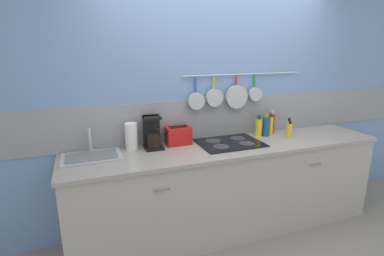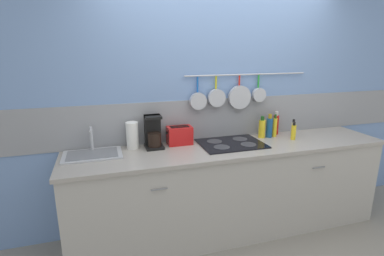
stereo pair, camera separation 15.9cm
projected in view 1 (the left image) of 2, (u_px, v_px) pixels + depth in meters
The scene contains 15 objects.
ground_plane at pixel (228, 228), 3.21m from camera, with size 12.00×12.00×0.00m, color gray.
wall_back at pixel (216, 105), 3.21m from camera, with size 7.20×0.14×2.60m.
cabinet_base at pixel (229, 190), 3.10m from camera, with size 3.18×0.62×0.90m.
countertop at pixel (231, 147), 2.98m from camera, with size 3.22×0.65×0.03m.
sink_basin at pixel (92, 155), 2.65m from camera, with size 0.52×0.34×0.24m.
paper_towel_roll at pixel (131, 136), 2.83m from camera, with size 0.12×0.12×0.26m.
coffee_maker at pixel (153, 135), 2.88m from camera, with size 0.17×0.20×0.31m.
toaster at pixel (178, 136), 2.99m from camera, with size 0.26×0.15×0.18m.
cooktop at pixel (230, 143), 3.04m from camera, with size 0.64×0.48×0.01m.
bottle_olive_oil at pixel (259, 127), 3.26m from camera, with size 0.07×0.07×0.23m.
bottle_vinegar at pixel (266, 126), 3.27m from camera, with size 0.07×0.07×0.26m.
bottle_sesame_oil at pixel (271, 126), 3.30m from camera, with size 0.04×0.04×0.25m.
bottle_cooking_wine at pixel (272, 123), 3.39m from camera, with size 0.06×0.06×0.26m.
bottle_dish_soap at pixel (289, 130), 3.21m from camera, with size 0.05×0.05×0.19m.
bottle_hot_sauce at pixel (289, 127), 3.32m from camera, with size 0.05×0.05×0.19m.
Camera 1 is at (-1.35, -2.51, 1.88)m, focal length 28.00 mm.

